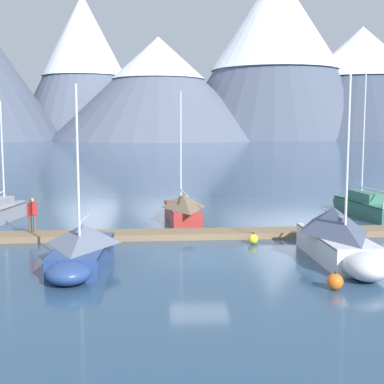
{
  "coord_description": "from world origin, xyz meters",
  "views": [
    {
      "loc": [
        -1.43,
        -22.74,
        5.53
      ],
      "look_at": [
        0.0,
        6.0,
        2.0
      ],
      "focal_mm": 51.59,
      "sensor_mm": 36.0,
      "label": 1
    }
  ],
  "objects_px": {
    "sailboat_mid_dock_port": "(182,208)",
    "sailboat_far_berth": "(363,205)",
    "person_on_dock": "(32,213)",
    "mooring_buoy_channel_marker": "(253,239)",
    "mooring_buoy_inner_mooring": "(335,282)",
    "sailboat_mid_dock_starboard": "(339,238)",
    "sailboat_second_berth": "(82,248)",
    "sailboat_nearest_berth": "(1,211)"
  },
  "relations": [
    {
      "from": "sailboat_second_berth",
      "to": "mooring_buoy_inner_mooring",
      "type": "distance_m",
      "value": 9.64
    },
    {
      "from": "sailboat_mid_dock_port",
      "to": "person_on_dock",
      "type": "relative_size",
      "value": 4.39
    },
    {
      "from": "sailboat_mid_dock_starboard",
      "to": "mooring_buoy_channel_marker",
      "type": "height_order",
      "value": "sailboat_mid_dock_starboard"
    },
    {
      "from": "sailboat_mid_dock_starboard",
      "to": "mooring_buoy_channel_marker",
      "type": "xyz_separation_m",
      "value": [
        -2.94,
        3.37,
        -0.74
      ]
    },
    {
      "from": "sailboat_nearest_berth",
      "to": "sailboat_mid_dock_starboard",
      "type": "bearing_deg",
      "value": -32.0
    },
    {
      "from": "sailboat_mid_dock_starboard",
      "to": "person_on_dock",
      "type": "xyz_separation_m",
      "value": [
        -13.5,
        5.16,
        0.29
      ]
    },
    {
      "from": "sailboat_mid_dock_port",
      "to": "person_on_dock",
      "type": "bearing_deg",
      "value": -147.68
    },
    {
      "from": "sailboat_far_berth",
      "to": "mooring_buoy_channel_marker",
      "type": "distance_m",
      "value": 11.26
    },
    {
      "from": "sailboat_mid_dock_port",
      "to": "sailboat_mid_dock_starboard",
      "type": "height_order",
      "value": "sailboat_mid_dock_starboard"
    },
    {
      "from": "sailboat_second_berth",
      "to": "person_on_dock",
      "type": "height_order",
      "value": "sailboat_second_berth"
    },
    {
      "from": "sailboat_nearest_berth",
      "to": "sailboat_mid_dock_starboard",
      "type": "distance_m",
      "value": 19.5
    },
    {
      "from": "sailboat_mid_dock_port",
      "to": "person_on_dock",
      "type": "distance_m",
      "value": 8.81
    },
    {
      "from": "sailboat_second_berth",
      "to": "mooring_buoy_channel_marker",
      "type": "height_order",
      "value": "sailboat_second_berth"
    },
    {
      "from": "sailboat_second_berth",
      "to": "sailboat_mid_dock_starboard",
      "type": "height_order",
      "value": "sailboat_mid_dock_starboard"
    },
    {
      "from": "sailboat_far_berth",
      "to": "mooring_buoy_channel_marker",
      "type": "xyz_separation_m",
      "value": [
        -8.03,
        -7.88,
        -0.37
      ]
    },
    {
      "from": "sailboat_far_berth",
      "to": "person_on_dock",
      "type": "distance_m",
      "value": 19.57
    },
    {
      "from": "sailboat_nearest_berth",
      "to": "mooring_buoy_channel_marker",
      "type": "distance_m",
      "value": 15.28
    },
    {
      "from": "sailboat_mid_dock_port",
      "to": "sailboat_far_berth",
      "type": "bearing_deg",
      "value": 7.12
    },
    {
      "from": "sailboat_nearest_berth",
      "to": "mooring_buoy_inner_mooring",
      "type": "relative_size",
      "value": 10.79
    },
    {
      "from": "sailboat_mid_dock_starboard",
      "to": "mooring_buoy_channel_marker",
      "type": "distance_m",
      "value": 4.53
    },
    {
      "from": "sailboat_second_berth",
      "to": "sailboat_mid_dock_port",
      "type": "bearing_deg",
      "value": 67.55
    },
    {
      "from": "sailboat_mid_dock_port",
      "to": "person_on_dock",
      "type": "height_order",
      "value": "sailboat_mid_dock_port"
    },
    {
      "from": "sailboat_far_berth",
      "to": "sailboat_mid_dock_port",
      "type": "bearing_deg",
      "value": -172.88
    },
    {
      "from": "sailboat_nearest_berth",
      "to": "person_on_dock",
      "type": "height_order",
      "value": "sailboat_nearest_berth"
    },
    {
      "from": "person_on_dock",
      "to": "mooring_buoy_channel_marker",
      "type": "bearing_deg",
      "value": -9.62
    },
    {
      "from": "mooring_buoy_channel_marker",
      "to": "sailboat_nearest_berth",
      "type": "bearing_deg",
      "value": 152.9
    },
    {
      "from": "person_on_dock",
      "to": "mooring_buoy_channel_marker",
      "type": "xyz_separation_m",
      "value": [
        10.56,
        -1.79,
        -1.03
      ]
    },
    {
      "from": "person_on_dock",
      "to": "sailboat_second_berth",
      "type": "bearing_deg",
      "value": -60.03
    },
    {
      "from": "sailboat_second_berth",
      "to": "sailboat_mid_dock_starboard",
      "type": "xyz_separation_m",
      "value": [
        10.3,
        0.38,
        0.24
      ]
    },
    {
      "from": "sailboat_far_berth",
      "to": "mooring_buoy_inner_mooring",
      "type": "bearing_deg",
      "value": -112.99
    },
    {
      "from": "sailboat_mid_dock_port",
      "to": "mooring_buoy_channel_marker",
      "type": "distance_m",
      "value": 7.23
    },
    {
      "from": "mooring_buoy_inner_mooring",
      "to": "sailboat_nearest_berth",
      "type": "bearing_deg",
      "value": 136.94
    },
    {
      "from": "sailboat_nearest_berth",
      "to": "person_on_dock",
      "type": "xyz_separation_m",
      "value": [
        3.04,
        -5.17,
        0.71
      ]
    },
    {
      "from": "mooring_buoy_inner_mooring",
      "to": "mooring_buoy_channel_marker",
      "type": "bearing_deg",
      "value": 102.49
    },
    {
      "from": "sailboat_second_berth",
      "to": "person_on_dock",
      "type": "relative_size",
      "value": 4.16
    },
    {
      "from": "person_on_dock",
      "to": "mooring_buoy_channel_marker",
      "type": "distance_m",
      "value": 10.76
    },
    {
      "from": "sailboat_mid_dock_starboard",
      "to": "mooring_buoy_inner_mooring",
      "type": "height_order",
      "value": "sailboat_mid_dock_starboard"
    },
    {
      "from": "person_on_dock",
      "to": "mooring_buoy_inner_mooring",
      "type": "height_order",
      "value": "person_on_dock"
    },
    {
      "from": "sailboat_mid_dock_starboard",
      "to": "person_on_dock",
      "type": "height_order",
      "value": "sailboat_mid_dock_starboard"
    },
    {
      "from": "sailboat_second_berth",
      "to": "mooring_buoy_inner_mooring",
      "type": "bearing_deg",
      "value": -21.29
    },
    {
      "from": "sailboat_second_berth",
      "to": "mooring_buoy_inner_mooring",
      "type": "relative_size",
      "value": 11.04
    },
    {
      "from": "sailboat_nearest_berth",
      "to": "sailboat_mid_dock_port",
      "type": "height_order",
      "value": "sailboat_mid_dock_port"
    }
  ]
}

